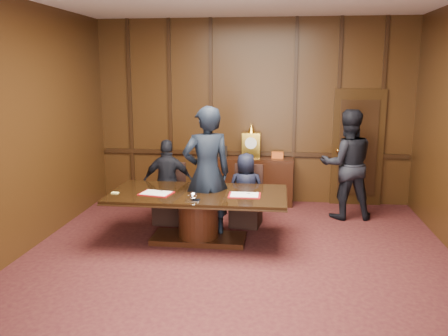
{
  "coord_description": "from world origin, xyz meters",
  "views": [
    {
      "loc": [
        0.56,
        -5.61,
        2.55
      ],
      "look_at": [
        -0.31,
        1.54,
        1.05
      ],
      "focal_mm": 38.0,
      "sensor_mm": 36.0,
      "label": 1
    }
  ],
  "objects_px": {
    "signatory_right": "(246,190)",
    "witness_left": "(207,174)",
    "signatory_left": "(168,182)",
    "sideboard": "(251,179)",
    "witness_right": "(347,164)",
    "conference_table": "(198,209)"
  },
  "relations": [
    {
      "from": "signatory_right",
      "to": "sideboard",
      "type": "bearing_deg",
      "value": -92.99
    },
    {
      "from": "signatory_right",
      "to": "witness_left",
      "type": "bearing_deg",
      "value": 46.24
    },
    {
      "from": "conference_table",
      "to": "witness_left",
      "type": "bearing_deg",
      "value": 56.9
    },
    {
      "from": "conference_table",
      "to": "witness_right",
      "type": "bearing_deg",
      "value": 32.26
    },
    {
      "from": "signatory_left",
      "to": "signatory_right",
      "type": "height_order",
      "value": "signatory_left"
    },
    {
      "from": "conference_table",
      "to": "signatory_right",
      "type": "xyz_separation_m",
      "value": [
        0.65,
        0.8,
        0.1
      ]
    },
    {
      "from": "conference_table",
      "to": "sideboard",
      "type": "bearing_deg",
      "value": 73.42
    },
    {
      "from": "signatory_right",
      "to": "witness_left",
      "type": "relative_size",
      "value": 0.6
    },
    {
      "from": "witness_left",
      "to": "witness_right",
      "type": "relative_size",
      "value": 1.07
    },
    {
      "from": "witness_right",
      "to": "signatory_right",
      "type": "bearing_deg",
      "value": 15.27
    },
    {
      "from": "signatory_right",
      "to": "signatory_left",
      "type": "bearing_deg",
      "value": -3.28
    },
    {
      "from": "sideboard",
      "to": "conference_table",
      "type": "bearing_deg",
      "value": -106.58
    },
    {
      "from": "conference_table",
      "to": "signatory_left",
      "type": "distance_m",
      "value": 1.05
    },
    {
      "from": "sideboard",
      "to": "witness_right",
      "type": "bearing_deg",
      "value": -22.0
    },
    {
      "from": "signatory_left",
      "to": "witness_left",
      "type": "height_order",
      "value": "witness_left"
    },
    {
      "from": "signatory_left",
      "to": "witness_right",
      "type": "bearing_deg",
      "value": -174.81
    },
    {
      "from": "signatory_right",
      "to": "conference_table",
      "type": "bearing_deg",
      "value": 47.62
    },
    {
      "from": "signatory_right",
      "to": "witness_left",
      "type": "distance_m",
      "value": 0.93
    },
    {
      "from": "conference_table",
      "to": "signatory_left",
      "type": "height_order",
      "value": "signatory_left"
    },
    {
      "from": "conference_table",
      "to": "signatory_right",
      "type": "bearing_deg",
      "value": 50.91
    },
    {
      "from": "conference_table",
      "to": "signatory_right",
      "type": "height_order",
      "value": "signatory_right"
    },
    {
      "from": "sideboard",
      "to": "signatory_right",
      "type": "relative_size",
      "value": 1.3
    }
  ]
}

